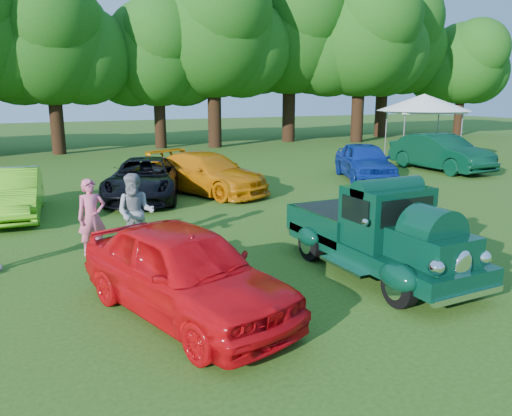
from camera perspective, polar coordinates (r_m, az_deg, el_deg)
name	(u,v)px	position (r m, az deg, el deg)	size (l,w,h in m)	color
ground	(356,285)	(9.58, 11.35, -8.58)	(120.00, 120.00, 0.00)	#264D12
hero_pickup	(378,235)	(10.11, 13.78, -3.00)	(2.09, 4.50, 1.76)	black
red_convertible	(185,271)	(8.04, -8.16, -7.11)	(1.74, 4.32, 1.47)	red
back_car_lime	(13,194)	(15.83, -26.06, 1.49)	(1.46, 4.17, 1.38)	#59B918
back_car_black	(145,179)	(17.12, -12.58, 3.27)	(2.27, 4.92, 1.37)	black
back_car_orange	(207,173)	(17.81, -5.58, 3.98)	(2.00, 4.91, 1.42)	#CE7007
back_car_blue	(365,161)	(21.06, 12.30, 5.26)	(1.79, 4.44, 1.51)	navy
back_car_green	(440,153)	(24.42, 20.32, 5.96)	(1.76, 5.06, 1.67)	black
spectator_pink	(92,217)	(11.44, -18.27, -1.00)	(0.62, 0.40, 1.69)	#D9597D
spectator_grey	(136,213)	(11.41, -13.59, -0.53)	(0.86, 0.67, 1.77)	gray
canopy_tent	(424,103)	(27.05, 18.63, 11.31)	(6.07, 6.07, 3.45)	white
tree_line	(92,30)	(31.54, -18.19, 18.81)	(65.37, 11.34, 12.34)	#311D10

